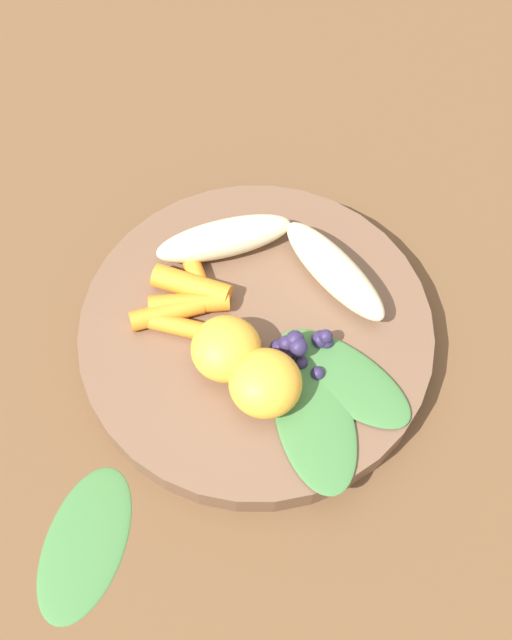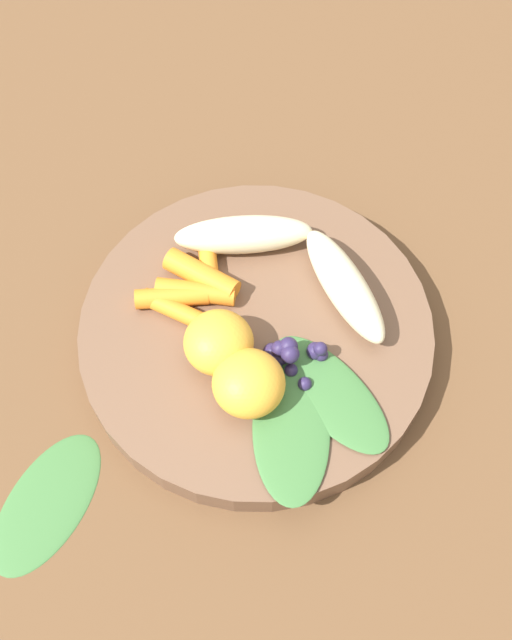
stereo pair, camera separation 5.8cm
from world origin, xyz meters
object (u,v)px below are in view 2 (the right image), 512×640
Objects in this scene: orange_segment_near at (249,383)px; kale_leaf_stray at (47,502)px; banana_peeled_right at (345,285)px; bowl at (256,334)px; banana_peeled_left at (243,235)px.

orange_segment_near reaches higher than kale_leaf_stray.
banana_peeled_right is 0.11m from orange_segment_near.
banana_peeled_right is 0.28m from kale_leaf_stray.
orange_segment_near is at bearing 112.77° from banana_peeled_right.
banana_peeled_left is at bearing -143.33° from bowl.
banana_peeled_right is 0.98× the size of kale_leaf_stray.
kale_leaf_stray is at bearing 51.72° from banana_peeled_left.
banana_peeled_right is at bearing 167.92° from orange_segment_near.
banana_peeled_right reaches higher than kale_leaf_stray.
bowl is 0.08m from banana_peeled_right.
orange_segment_near reaches higher than bowl.
banana_peeled_left reaches higher than kale_leaf_stray.
orange_segment_near reaches higher than banana_peeled_right.
bowl is 0.08m from banana_peeled_left.
bowl is 5.20× the size of orange_segment_near.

